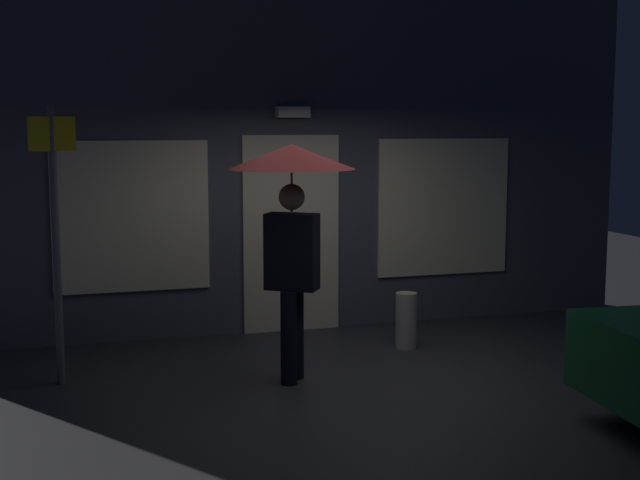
% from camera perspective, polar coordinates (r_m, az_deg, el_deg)
% --- Properties ---
extents(ground_plane, '(18.00, 18.00, 0.00)m').
position_cam_1_polar(ground_plane, '(8.16, 2.32, -9.14)').
color(ground_plane, '#2D2D33').
extents(building_facade, '(8.29, 0.48, 4.30)m').
position_cam_1_polar(building_facade, '(10.06, -2.12, 6.32)').
color(building_facade, '#4C4C56').
rests_on(building_facade, ground).
extents(person_with_umbrella, '(1.14, 1.14, 2.15)m').
position_cam_1_polar(person_with_umbrella, '(7.92, -1.82, 3.02)').
color(person_with_umbrella, black).
rests_on(person_with_umbrella, ground).
extents(street_sign_post, '(0.40, 0.07, 2.49)m').
position_cam_1_polar(street_sign_post, '(8.19, -16.54, 0.69)').
color(street_sign_post, '#595B60').
rests_on(street_sign_post, ground).
extents(sidewalk_bollard, '(0.22, 0.22, 0.58)m').
position_cam_1_polar(sidewalk_bollard, '(9.36, 5.53, -5.13)').
color(sidewalk_bollard, '#B2A899').
rests_on(sidewalk_bollard, ground).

